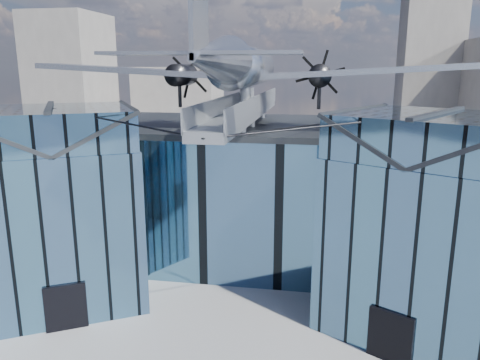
# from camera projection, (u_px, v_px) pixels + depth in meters

# --- Properties ---
(ground_plane) EXTENTS (120.00, 120.00, 0.00)m
(ground_plane) POSITION_uv_depth(u_px,v_px,m) (234.00, 302.00, 28.56)
(ground_plane) COLOR gray
(museum) EXTENTS (32.88, 24.50, 17.60)m
(museum) POSITION_uv_depth(u_px,v_px,m) (249.00, 190.00, 32.84)
(museum) COLOR teal
(museum) RESTS_ON ground
(bg_towers) EXTENTS (77.00, 24.50, 26.00)m
(bg_towers) POSITION_uv_depth(u_px,v_px,m) (300.00, 93.00, 74.34)
(bg_towers) COLOR slate
(bg_towers) RESTS_ON ground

